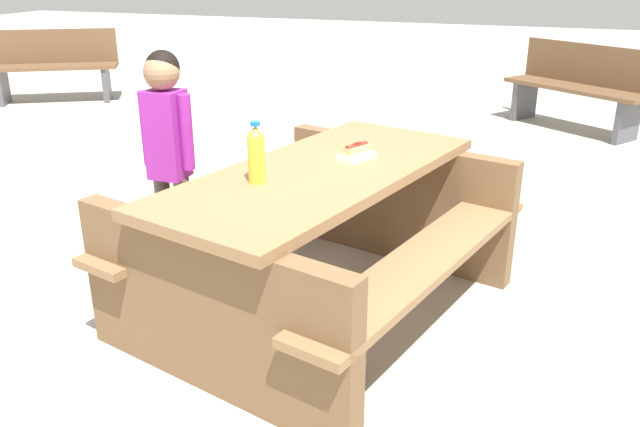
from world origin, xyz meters
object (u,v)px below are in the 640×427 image
Objects in this scene: soda_bottle at (256,154)px; park_bench_mid at (53,64)px; park_bench_near at (580,85)px; hotdog_tray at (356,153)px; child_in_coat at (167,135)px; picnic_table at (320,229)px.

park_bench_mid is at bearing 48.93° from soda_bottle.
park_bench_near is (4.66, -1.43, -0.43)m from soda_bottle.
child_in_coat is (-0.05, 1.04, 0.01)m from hotdog_tray.
soda_bottle is 0.18× the size of park_bench_mid.
soda_bottle is at bearing -120.80° from child_in_coat.
hotdog_tray is at bearing -87.14° from child_in_coat.
hotdog_tray is (0.21, -0.11, 0.34)m from picnic_table.
soda_bottle is 0.19× the size of park_bench_near.
picnic_table is 1.40× the size of park_bench_mid.
child_in_coat is at bearing 80.21° from picnic_table.
park_bench_near is 0.97× the size of park_bench_mid.
child_in_coat is 0.82× the size of park_bench_mid.
hotdog_tray is at bearing -28.55° from picnic_table.
park_bench_mid is (-0.68, 5.99, 0.00)m from park_bench_near.
picnic_table is 6.03m from park_bench_mid.
soda_bottle is at bearing -131.07° from park_bench_mid.
child_in_coat is at bearing -132.72° from park_bench_mid.
park_bench_near is 6.03m from park_bench_mid.
hotdog_tray is 0.14× the size of park_bench_near.
hotdog_tray is at bearing 164.97° from park_bench_near.
picnic_table is 1.70× the size of child_in_coat.
park_bench_near and park_bench_mid have the same top height.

